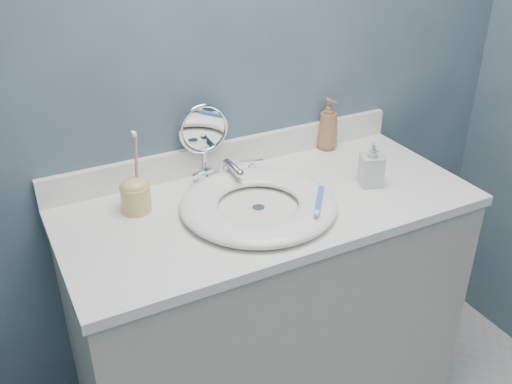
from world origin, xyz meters
TOP-DOWN VIEW (x-y plane):
  - back_wall at (0.00, 1.25)m, footprint 2.20×0.02m
  - vanity_cabinet at (0.00, 0.97)m, footprint 1.20×0.55m
  - countertop at (0.00, 0.97)m, footprint 1.22×0.57m
  - backsplash at (0.00, 1.24)m, footprint 1.22×0.02m
  - basin at (-0.05, 0.94)m, footprint 0.45×0.45m
  - drain at (-0.05, 0.94)m, footprint 0.04×0.04m
  - faucet at (-0.05, 1.14)m, footprint 0.25×0.13m
  - makeup_mirror at (-0.10, 1.21)m, footprint 0.16×0.09m
  - soap_bottle_amber at (0.36, 1.21)m, footprint 0.08×0.08m
  - soap_bottle_clear at (0.33, 0.92)m, footprint 0.08×0.08m
  - toothbrush_holder at (-0.36, 1.10)m, footprint 0.08×0.08m
  - toothbrush_lying at (0.09, 0.84)m, footprint 0.12×0.15m

SIDE VIEW (x-z plane):
  - vanity_cabinet at x=0.00m, z-range 0.00..0.85m
  - countertop at x=0.00m, z-range 0.85..0.88m
  - drain at x=-0.05m, z-range 0.88..0.89m
  - basin at x=-0.05m, z-range 0.88..0.92m
  - faucet at x=-0.05m, z-range 0.87..0.95m
  - toothbrush_lying at x=0.09m, z-range 0.92..0.93m
  - backsplash at x=0.00m, z-range 0.88..0.97m
  - toothbrush_holder at x=-0.36m, z-range 0.81..1.06m
  - soap_bottle_clear at x=0.33m, z-range 0.88..1.03m
  - soap_bottle_amber at x=0.36m, z-range 0.88..1.06m
  - makeup_mirror at x=-0.10m, z-range 0.89..1.13m
  - back_wall at x=0.00m, z-range 0.00..2.40m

